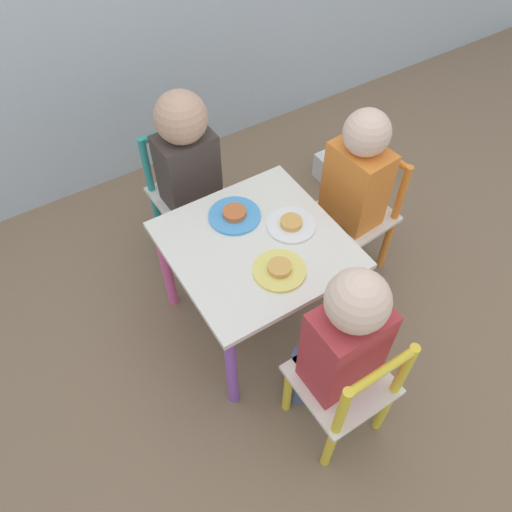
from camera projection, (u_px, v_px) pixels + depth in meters
name	position (u px, v px, depth m)	size (l,w,h in m)	color
ground_plane	(256.00, 317.00, 1.90)	(6.00, 6.00, 0.00)	#7F664C
kids_table	(256.00, 257.00, 1.61)	(0.53, 0.53, 0.44)	silver
chair_teal	(187.00, 195.00, 1.94)	(0.27, 0.27, 0.52)	silver
chair_orange	(357.00, 215.00, 1.88)	(0.28, 0.28, 0.52)	silver
chair_yellow	(346.00, 389.00, 1.44)	(0.26, 0.26, 0.52)	silver
child_back	(189.00, 165.00, 1.76)	(0.21, 0.23, 0.73)	#38383D
child_right	(352.00, 187.00, 1.72)	(0.22, 0.21, 0.73)	#4C608E
child_front	(340.00, 341.00, 1.33)	(0.20, 0.22, 0.74)	#4C608E
plate_back	(235.00, 215.00, 1.62)	(0.17, 0.17, 0.03)	#4C9EE0
plate_right	(291.00, 224.00, 1.59)	(0.16, 0.16, 0.03)	white
plate_front	(279.00, 270.00, 1.48)	(0.16, 0.16, 0.03)	#EADB66
storage_bin	(354.00, 166.00, 2.34)	(0.32, 0.22, 0.13)	silver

